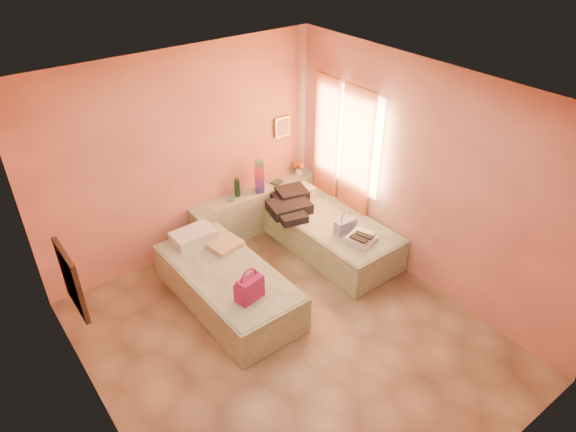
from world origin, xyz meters
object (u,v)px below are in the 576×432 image
headboard_ledge (256,210)px  water_bottle (237,188)px  bed_left (228,286)px  magenta_handbag (249,288)px  towel_stack (363,238)px  bed_right (330,234)px  flower_vase (299,167)px  green_book (277,182)px  blue_handbag (345,226)px

headboard_ledge → water_bottle: bearing=173.9°
bed_left → magenta_handbag: (-0.05, -0.58, 0.40)m
bed_left → towel_stack: size_ratio=5.71×
magenta_handbag → water_bottle: bearing=50.9°
bed_right → flower_vase: 1.23m
headboard_ledge → bed_right: bearing=-63.6°
water_bottle → towel_stack: water_bottle is taller
towel_stack → headboard_ledge: bearing=106.6°
towel_stack → flower_vase: bearing=79.6°
magenta_handbag → towel_stack: size_ratio=0.88×
bed_right → flower_vase: size_ratio=7.84×
water_bottle → towel_stack: bearing=-65.4°
towel_stack → green_book: bearing=93.9°
blue_handbag → towel_stack: (0.03, -0.30, -0.04)m
magenta_handbag → towel_stack: bearing=-9.5°
bed_left → green_book: (1.58, 1.14, 0.41)m
water_bottle → towel_stack: (0.79, -1.72, -0.24)m
flower_vase → towel_stack: size_ratio=0.73×
green_book → magenta_handbag: 2.37m
bed_left → water_bottle: size_ratio=7.33×
green_book → magenta_handbag: bearing=-147.7°
bed_left → bed_right: same height
bed_left → magenta_handbag: magenta_handbag is taller
water_bottle → flower_vase: 1.10m
green_book → towel_stack: bearing=-100.2°
magenta_handbag → towel_stack: 1.75m
green_book → towel_stack: 1.70m
water_bottle → green_book: bearing=-2.5°
headboard_ledge → bed_right: (0.52, -1.05, -0.08)m
blue_handbag → green_book: bearing=96.1°
bed_right → blue_handbag: size_ratio=6.80×
water_bottle → flower_vase: size_ratio=1.07×
blue_handbag → towel_stack: 0.30m
headboard_ledge → blue_handbag: (0.47, -1.40, 0.27)m
bed_right → green_book: green_book is taller
water_bottle → bed_left: bearing=-127.9°
flower_vase → blue_handbag: bearing=-103.8°
headboard_ledge → bed_left: (-1.19, -1.14, -0.08)m
bed_left → flower_vase: flower_vase is taller
flower_vase → magenta_handbag: bearing=-139.9°
headboard_ledge → flower_vase: flower_vase is taller
blue_handbag → towel_stack: size_ratio=0.84×
flower_vase → towel_stack: 1.76m
flower_vase → magenta_handbag: 2.70m
bed_left → bed_right: (1.71, 0.09, 0.00)m
bed_left → towel_stack: (1.70, -0.55, 0.30)m
water_bottle → green_book: water_bottle is taller
bed_right → magenta_handbag: (-1.77, -0.67, 0.40)m
blue_handbag → water_bottle: bearing=120.5°
water_bottle → bed_right: bearing=-53.3°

